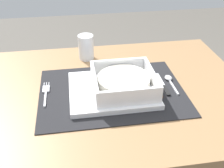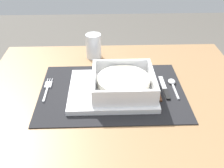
{
  "view_description": "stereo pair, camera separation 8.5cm",
  "coord_description": "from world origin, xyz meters",
  "px_view_note": "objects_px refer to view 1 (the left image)",
  "views": [
    {
      "loc": [
        -0.13,
        -0.72,
        1.25
      ],
      "look_at": [
        -0.02,
        -0.02,
        0.79
      ],
      "focal_mm": 43.41,
      "sensor_mm": 36.0,
      "label": 1
    },
    {
      "loc": [
        -0.04,
        -0.72,
        1.25
      ],
      "look_at": [
        -0.02,
        -0.02,
        0.79
      ],
      "focal_mm": 43.41,
      "sensor_mm": 36.0,
      "label": 2
    }
  ],
  "objects_px": {
    "porridge_bowl": "(124,82)",
    "fork": "(46,92)",
    "dining_table": "(116,119)",
    "butter_knife": "(163,85)",
    "spoon": "(169,80)",
    "bread_knife": "(156,87)",
    "drinking_glass": "(86,48)"
  },
  "relations": [
    {
      "from": "spoon",
      "to": "drinking_glass",
      "type": "distance_m",
      "value": 0.34
    },
    {
      "from": "bread_knife",
      "to": "fork",
      "type": "bearing_deg",
      "value": 178.25
    },
    {
      "from": "butter_knife",
      "to": "fork",
      "type": "bearing_deg",
      "value": 178.48
    },
    {
      "from": "dining_table",
      "to": "bread_knife",
      "type": "xyz_separation_m",
      "value": [
        0.13,
        -0.02,
        0.13
      ]
    },
    {
      "from": "dining_table",
      "to": "drinking_glass",
      "type": "distance_m",
      "value": 0.29
    },
    {
      "from": "porridge_bowl",
      "to": "butter_knife",
      "type": "distance_m",
      "value": 0.14
    },
    {
      "from": "dining_table",
      "to": "bread_knife",
      "type": "height_order",
      "value": "bread_knife"
    },
    {
      "from": "drinking_glass",
      "to": "dining_table",
      "type": "bearing_deg",
      "value": -71.18
    },
    {
      "from": "fork",
      "to": "butter_knife",
      "type": "relative_size",
      "value": 1.0
    },
    {
      "from": "spoon",
      "to": "butter_knife",
      "type": "relative_size",
      "value": 0.84
    },
    {
      "from": "dining_table",
      "to": "spoon",
      "type": "bearing_deg",
      "value": 4.55
    },
    {
      "from": "dining_table",
      "to": "fork",
      "type": "distance_m",
      "value": 0.26
    },
    {
      "from": "spoon",
      "to": "bread_knife",
      "type": "xyz_separation_m",
      "value": [
        -0.06,
        -0.03,
        -0.0
      ]
    },
    {
      "from": "fork",
      "to": "butter_knife",
      "type": "xyz_separation_m",
      "value": [
        0.38,
        -0.02,
        0.0
      ]
    },
    {
      "from": "bread_knife",
      "to": "spoon",
      "type": "bearing_deg",
      "value": 30.42
    },
    {
      "from": "fork",
      "to": "bread_knife",
      "type": "xyz_separation_m",
      "value": [
        0.35,
        -0.02,
        0.0
      ]
    },
    {
      "from": "porridge_bowl",
      "to": "fork",
      "type": "height_order",
      "value": "porridge_bowl"
    },
    {
      "from": "dining_table",
      "to": "porridge_bowl",
      "type": "relative_size",
      "value": 4.63
    },
    {
      "from": "porridge_bowl",
      "to": "dining_table",
      "type": "bearing_deg",
      "value": 125.41
    },
    {
      "from": "dining_table",
      "to": "porridge_bowl",
      "type": "bearing_deg",
      "value": -54.59
    },
    {
      "from": "porridge_bowl",
      "to": "bread_knife",
      "type": "xyz_separation_m",
      "value": [
        0.11,
        0.01,
        -0.03
      ]
    },
    {
      "from": "butter_knife",
      "to": "drinking_glass",
      "type": "height_order",
      "value": "drinking_glass"
    },
    {
      "from": "porridge_bowl",
      "to": "butter_knife",
      "type": "relative_size",
      "value": 1.43
    },
    {
      "from": "porridge_bowl",
      "to": "butter_knife",
      "type": "xyz_separation_m",
      "value": [
        0.13,
        0.01,
        -0.03
      ]
    },
    {
      "from": "dining_table",
      "to": "drinking_glass",
      "type": "relative_size",
      "value": 9.29
    },
    {
      "from": "dining_table",
      "to": "spoon",
      "type": "xyz_separation_m",
      "value": [
        0.18,
        0.01,
        0.13
      ]
    },
    {
      "from": "porridge_bowl",
      "to": "fork",
      "type": "xyz_separation_m",
      "value": [
        -0.24,
        0.04,
        -0.04
      ]
    },
    {
      "from": "dining_table",
      "to": "spoon",
      "type": "height_order",
      "value": "spoon"
    },
    {
      "from": "porridge_bowl",
      "to": "drinking_glass",
      "type": "bearing_deg",
      "value": 110.76
    },
    {
      "from": "spoon",
      "to": "fork",
      "type": "bearing_deg",
      "value": 176.71
    },
    {
      "from": "dining_table",
      "to": "drinking_glass",
      "type": "height_order",
      "value": "drinking_glass"
    },
    {
      "from": "dining_table",
      "to": "butter_knife",
      "type": "height_order",
      "value": "butter_knife"
    }
  ]
}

